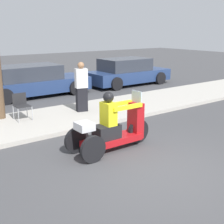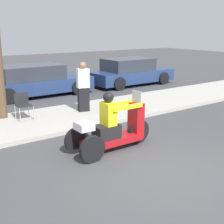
{
  "view_description": "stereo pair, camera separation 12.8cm",
  "coord_description": "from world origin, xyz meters",
  "px_view_note": "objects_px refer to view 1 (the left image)",
  "views": [
    {
      "loc": [
        -4.39,
        -4.24,
        2.91
      ],
      "look_at": [
        -0.13,
        1.54,
        0.96
      ],
      "focal_mm": 50.0,
      "sensor_mm": 36.0,
      "label": 1
    },
    {
      "loc": [
        -4.29,
        -4.31,
        2.91
      ],
      "look_at": [
        -0.13,
        1.54,
        0.96
      ],
      "focal_mm": 50.0,
      "sensor_mm": 36.0,
      "label": 2
    }
  ],
  "objects_px": {
    "parked_car_lot_left": "(32,81)",
    "spectator_far_back": "(81,88)",
    "parked_car_lot_center": "(127,72)",
    "folding_chair_curbside": "(21,104)",
    "motorcycle_trike": "(112,129)"
  },
  "relations": [
    {
      "from": "parked_car_lot_left",
      "to": "spectator_far_back",
      "type": "bearing_deg",
      "value": -87.31
    },
    {
      "from": "parked_car_lot_left",
      "to": "parked_car_lot_center",
      "type": "height_order",
      "value": "parked_car_lot_center"
    },
    {
      "from": "parked_car_lot_left",
      "to": "parked_car_lot_center",
      "type": "distance_m",
      "value": 5.13
    },
    {
      "from": "spectator_far_back",
      "to": "folding_chair_curbside",
      "type": "bearing_deg",
      "value": 172.55
    },
    {
      "from": "motorcycle_trike",
      "to": "parked_car_lot_center",
      "type": "xyz_separation_m",
      "value": [
        6.03,
        6.85,
        0.13
      ]
    },
    {
      "from": "motorcycle_trike",
      "to": "folding_chair_curbside",
      "type": "xyz_separation_m",
      "value": [
        -0.95,
        3.5,
        0.1
      ]
    },
    {
      "from": "spectator_far_back",
      "to": "parked_car_lot_left",
      "type": "height_order",
      "value": "spectator_far_back"
    },
    {
      "from": "folding_chair_curbside",
      "to": "spectator_far_back",
      "type": "bearing_deg",
      "value": -7.45
    },
    {
      "from": "parked_car_lot_left",
      "to": "parked_car_lot_center",
      "type": "relative_size",
      "value": 1.08
    },
    {
      "from": "motorcycle_trike",
      "to": "spectator_far_back",
      "type": "bearing_deg",
      "value": 71.42
    },
    {
      "from": "motorcycle_trike",
      "to": "parked_car_lot_center",
      "type": "distance_m",
      "value": 9.13
    },
    {
      "from": "folding_chair_curbside",
      "to": "parked_car_lot_center",
      "type": "xyz_separation_m",
      "value": [
        6.98,
        3.35,
        0.03
      ]
    },
    {
      "from": "spectator_far_back",
      "to": "folding_chair_curbside",
      "type": "height_order",
      "value": "spectator_far_back"
    },
    {
      "from": "motorcycle_trike",
      "to": "parked_car_lot_left",
      "type": "height_order",
      "value": "motorcycle_trike"
    },
    {
      "from": "motorcycle_trike",
      "to": "folding_chair_curbside",
      "type": "bearing_deg",
      "value": 105.2
    }
  ]
}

